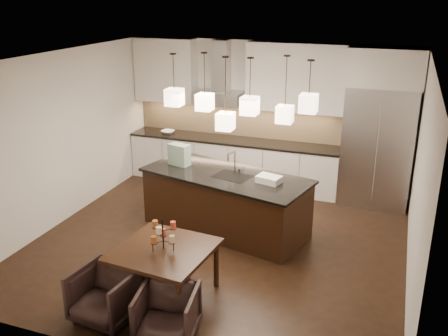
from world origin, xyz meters
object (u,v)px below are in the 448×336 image
(refrigerator, at_px, (377,147))
(armchair_right, at_px, (167,314))
(armchair_left, at_px, (106,294))
(island_body, at_px, (226,203))
(dining_table, at_px, (165,273))

(refrigerator, distance_m, armchair_right, 5.11)
(armchair_left, distance_m, armchair_right, 0.84)
(island_body, bearing_deg, refrigerator, 55.55)
(dining_table, bearing_deg, island_body, 92.62)
(refrigerator, height_order, armchair_right, refrigerator)
(island_body, bearing_deg, armchair_left, -87.51)
(refrigerator, distance_m, armchair_left, 5.40)
(armchair_left, bearing_deg, island_body, 85.06)
(island_body, bearing_deg, armchair_right, -70.09)
(armchair_right, bearing_deg, refrigerator, 58.79)
(island_body, relative_size, armchair_left, 3.65)
(dining_table, height_order, armchair_right, dining_table)
(refrigerator, bearing_deg, dining_table, -119.44)
(island_body, height_order, armchair_left, island_body)
(island_body, height_order, armchair_right, island_body)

